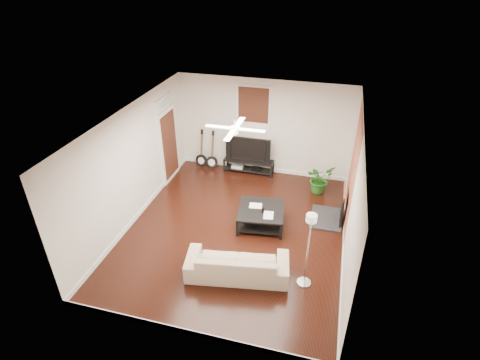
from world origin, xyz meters
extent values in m
cube|color=black|center=(0.00, 0.00, 0.00)|extent=(5.00, 6.00, 0.01)
cube|color=white|center=(0.00, 0.00, 2.80)|extent=(5.00, 6.00, 0.01)
cube|color=silver|center=(0.00, 3.00, 1.40)|extent=(5.00, 0.01, 2.80)
cube|color=silver|center=(0.00, -3.00, 1.40)|extent=(5.00, 0.01, 2.80)
cube|color=silver|center=(-2.50, 0.00, 1.40)|extent=(0.01, 6.00, 2.80)
cube|color=silver|center=(2.50, 0.00, 1.40)|extent=(0.01, 6.00, 2.80)
cube|color=#984031|center=(2.49, 1.00, 1.40)|extent=(0.02, 2.20, 2.80)
cube|color=black|center=(2.20, 1.00, 0.46)|extent=(0.80, 1.10, 0.92)
cube|color=#3B1A10|center=(-0.30, 2.97, 1.95)|extent=(1.00, 0.06, 1.30)
cube|color=white|center=(-2.46, 1.90, 1.25)|extent=(0.08, 1.00, 2.50)
cube|color=black|center=(-0.37, 2.78, 0.21)|extent=(1.47, 0.39, 0.41)
imported|color=black|center=(-0.37, 2.80, 0.79)|extent=(1.32, 0.17, 0.76)
cube|color=black|center=(0.53, 0.36, 0.22)|extent=(1.20, 1.20, 0.45)
imported|color=#C0AC90|center=(0.42, -1.39, 0.30)|extent=(2.17, 1.13, 0.60)
imported|color=#20611B|center=(1.75, 2.23, 0.40)|extent=(0.93, 0.95, 0.79)
camera|label=1|loc=(1.94, -6.84, 5.63)|focal=28.24mm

